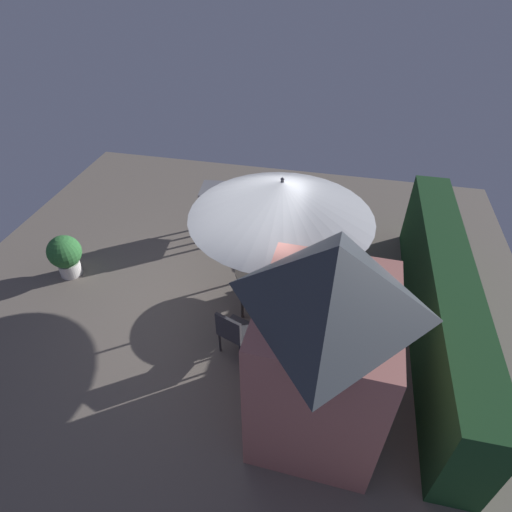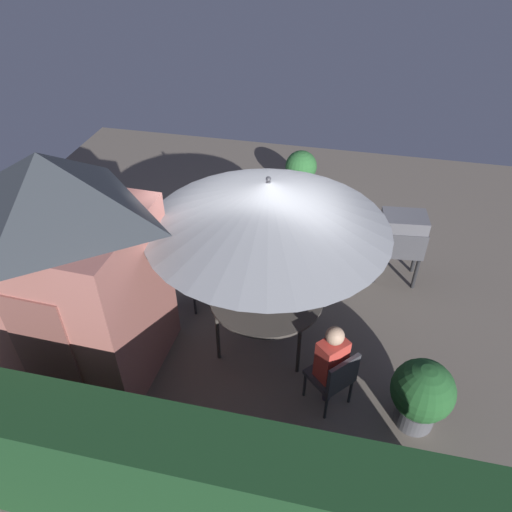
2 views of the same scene
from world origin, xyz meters
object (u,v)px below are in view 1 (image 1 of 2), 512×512
(patio_umbrella, at_px, (282,199))
(patio_table, at_px, (278,271))
(bbq_grill, at_px, (213,202))
(person_in_red, at_px, (333,243))
(potted_plant_by_grill, at_px, (65,254))
(garden_shed, at_px, (324,344))
(potted_plant_by_shed, at_px, (340,224))
(chair_near_shed, at_px, (335,252))
(chair_far_side, at_px, (233,330))

(patio_umbrella, bearing_deg, patio_table, -63.43)
(bbq_grill, height_order, person_in_red, person_in_red)
(person_in_red, bearing_deg, patio_table, -42.75)
(patio_umbrella, xyz_separation_m, potted_plant_by_grill, (0.13, -4.19, -1.71))
(potted_plant_by_grill, bearing_deg, person_in_red, 102.15)
(bbq_grill, bearing_deg, potted_plant_by_grill, -51.99)
(garden_shed, xyz_separation_m, person_in_red, (-3.14, -0.02, -0.78))
(potted_plant_by_shed, bearing_deg, patio_table, -25.82)
(patio_umbrella, bearing_deg, garden_shed, 22.66)
(patio_table, height_order, potted_plant_by_shed, potted_plant_by_shed)
(bbq_grill, bearing_deg, person_in_red, 72.60)
(garden_shed, bearing_deg, patio_table, -157.34)
(patio_umbrella, distance_m, potted_plant_by_grill, 4.52)
(potted_plant_by_shed, bearing_deg, garden_shed, -0.97)
(patio_table, relative_size, potted_plant_by_grill, 1.75)
(person_in_red, bearing_deg, patio_umbrella, -42.75)
(garden_shed, height_order, person_in_red, garden_shed)
(potted_plant_by_shed, bearing_deg, patio_umbrella, -25.82)
(patio_umbrella, relative_size, potted_plant_by_shed, 3.11)
(patio_umbrella, height_order, chair_near_shed, patio_umbrella)
(patio_table, height_order, chair_far_side, chair_far_side)
(potted_plant_by_shed, height_order, person_in_red, person_in_red)
(garden_shed, xyz_separation_m, patio_umbrella, (-2.18, -0.91, 0.64))
(chair_near_shed, relative_size, potted_plant_by_grill, 1.02)
(person_in_red, bearing_deg, bbq_grill, -107.40)
(patio_table, distance_m, potted_plant_by_shed, 2.26)
(bbq_grill, relative_size, chair_far_side, 1.33)
(chair_near_shed, distance_m, potted_plant_by_grill, 5.26)
(patio_table, distance_m, person_in_red, 1.31)
(bbq_grill, height_order, potted_plant_by_grill, bbq_grill)
(patio_table, bearing_deg, chair_near_shed, 137.25)
(chair_near_shed, height_order, person_in_red, person_in_red)
(bbq_grill, bearing_deg, patio_table, 44.18)
(potted_plant_by_shed, relative_size, person_in_red, 0.76)
(potted_plant_by_grill, bearing_deg, patio_umbrella, 91.77)
(potted_plant_by_shed, distance_m, person_in_red, 1.10)
(garden_shed, height_order, potted_plant_by_grill, garden_shed)
(patio_table, xyz_separation_m, patio_umbrella, (-0.00, 0.00, 1.47))
(chair_near_shed, bearing_deg, chair_far_side, -31.43)
(chair_far_side, height_order, person_in_red, person_in_red)
(garden_shed, distance_m, potted_plant_by_grill, 5.60)
(garden_shed, xyz_separation_m, patio_table, (-2.18, -0.91, -0.83))
(garden_shed, relative_size, patio_umbrella, 1.03)
(garden_shed, relative_size, person_in_red, 2.43)
(potted_plant_by_grill, bearing_deg, potted_plant_by_shed, 112.66)
(patio_table, xyz_separation_m, bbq_grill, (-1.79, -1.74, 0.11))
(patio_table, relative_size, potted_plant_by_shed, 1.62)
(patio_umbrella, relative_size, chair_far_side, 3.30)
(patio_table, bearing_deg, bbq_grill, -135.82)
(chair_far_side, relative_size, person_in_red, 0.71)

